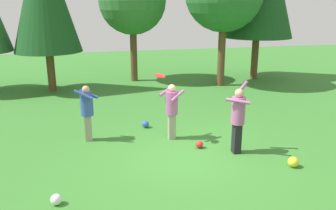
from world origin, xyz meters
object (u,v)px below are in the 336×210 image
Objects in this scene: person_thrower at (238,115)px; tree_center at (132,1)px; person_bystander at (172,107)px; ball_blue at (146,124)px; person_catcher at (87,109)px; frisbee at (160,76)px; ball_white at (56,199)px; ball_yellow at (293,162)px; ball_red at (199,144)px.

person_thrower is 0.35× the size of tree_center.
person_bystander reaches higher than ball_blue.
person_thrower is 4.04m from person_catcher.
frisbee is 0.07× the size of tree_center.
ball_yellow is at bearing 4.30° from ball_white.
ball_blue is 7.72m from tree_center.
ball_yellow is at bearing -11.35° from person_catcher.
person_bystander is 3.44m from ball_yellow.
ball_red is at bearing -30.57° from frisbee.
person_thrower reaches higher than ball_red.
person_thrower is at bearing 132.13° from ball_yellow.
ball_red is at bearing 88.09° from person_bystander.
frisbee is 4.00m from ball_white.
frisbee is at bearing 44.38° from ball_white.
ball_white is at bearing 49.49° from person_thrower.
person_catcher is 2.32m from person_bystander.
ball_yellow is (2.34, -2.39, -0.80)m from person_bystander.
tree_center reaches higher than frisbee.
person_thrower is at bearing -81.68° from tree_center.
ball_red is (2.83, -1.24, -0.82)m from person_catcher.
ball_red is (0.55, -0.82, -0.83)m from person_bystander.
ball_yellow is 0.05× the size of tree_center.
tree_center is (0.42, 8.10, 1.87)m from frisbee.
person_bystander reaches higher than ball_red.
person_thrower is 4.91× the size of frisbee.
person_catcher is 8.27m from tree_center.
person_bystander is at bearing -13.05° from person_thrower.
ball_blue is at bearing 40.41° from person_catcher.
tree_center is at bearing 92.50° from person_catcher.
person_thrower is 8.54× the size of ball_white.
frisbee reaches higher than ball_red.
ball_yellow is at bearing 162.88° from person_thrower.
ball_red is at bearing -0.20° from person_thrower.
tree_center reaches higher than person_bystander.
person_bystander is at bearing -90.26° from tree_center.
ball_yellow is at bearing -49.78° from ball_blue.
person_bystander is at bearing 35.69° from frisbee.
ball_red is at bearing 138.88° from ball_yellow.
ball_blue is (-0.19, 1.33, -1.77)m from frisbee.
ball_white is at bearing -175.70° from ball_yellow.
person_catcher is 6.21× the size of ball_yellow.
ball_blue is (-1.12, 1.88, 0.01)m from ball_red.
person_bystander is 1.06m from frisbee.
frisbee is 1.74× the size of ball_white.
person_bystander is 7.22× the size of ball_white.
person_thrower reaches higher than person_catcher.
tree_center reaches higher than ball_blue.
ball_yellow is (0.97, -1.07, -0.88)m from person_thrower.
ball_white is 0.04× the size of tree_center.
ball_blue reaches higher than ball_red.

